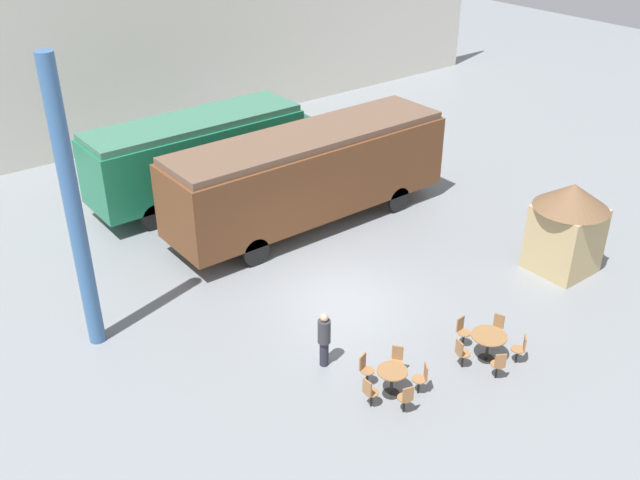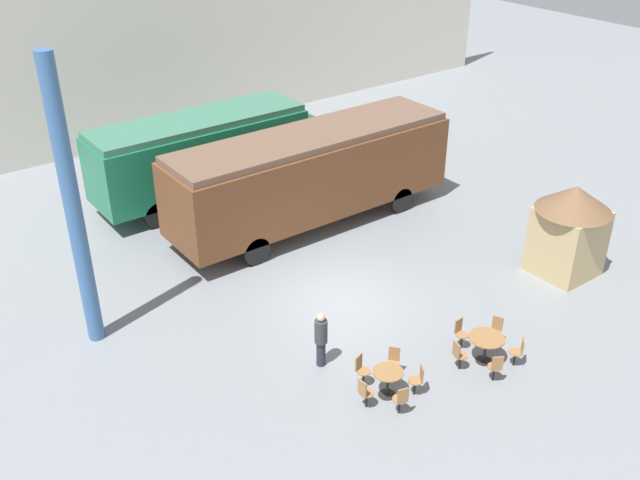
{
  "view_description": "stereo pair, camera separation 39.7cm",
  "coord_description": "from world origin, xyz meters",
  "px_view_note": "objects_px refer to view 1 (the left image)",
  "views": [
    {
      "loc": [
        -11.54,
        -13.78,
        12.05
      ],
      "look_at": [
        -0.06,
        1.0,
        1.6
      ],
      "focal_mm": 40.0,
      "sensor_mm": 36.0,
      "label": 1
    },
    {
      "loc": [
        -11.22,
        -14.02,
        12.05
      ],
      "look_at": [
        -0.06,
        1.0,
        1.6
      ],
      "focal_mm": 40.0,
      "sensor_mm": 36.0,
      "label": 2
    }
  ],
  "objects_px": {
    "cafe_chair_0": "(521,347)",
    "visitor_person": "(324,338)",
    "streamlined_locomotive": "(213,148)",
    "ticket_kiosk": "(568,223)",
    "cafe_table_mid": "(392,376)",
    "passenger_coach_wooden": "(309,172)",
    "cafe_table_near": "(489,340)"
  },
  "relations": [
    {
      "from": "cafe_table_near",
      "to": "ticket_kiosk",
      "type": "height_order",
      "value": "ticket_kiosk"
    },
    {
      "from": "passenger_coach_wooden",
      "to": "ticket_kiosk",
      "type": "bearing_deg",
      "value": -59.33
    },
    {
      "from": "cafe_chair_0",
      "to": "visitor_person",
      "type": "xyz_separation_m",
      "value": [
        -4.11,
        3.11,
        0.37
      ]
    },
    {
      "from": "cafe_table_near",
      "to": "cafe_table_mid",
      "type": "distance_m",
      "value": 3.0
    },
    {
      "from": "cafe_table_near",
      "to": "visitor_person",
      "type": "xyz_separation_m",
      "value": [
        -3.56,
        2.47,
        0.24
      ]
    },
    {
      "from": "ticket_kiosk",
      "to": "cafe_chair_0",
      "type": "bearing_deg",
      "value": -155.3
    },
    {
      "from": "cafe_chair_0",
      "to": "ticket_kiosk",
      "type": "relative_size",
      "value": 0.29
    },
    {
      "from": "passenger_coach_wooden",
      "to": "visitor_person",
      "type": "bearing_deg",
      "value": -124.37
    },
    {
      "from": "cafe_table_mid",
      "to": "cafe_chair_0",
      "type": "distance_m",
      "value": 3.7
    },
    {
      "from": "passenger_coach_wooden",
      "to": "streamlined_locomotive",
      "type": "bearing_deg",
      "value": 108.72
    },
    {
      "from": "streamlined_locomotive",
      "to": "visitor_person",
      "type": "xyz_separation_m",
      "value": [
        -3.14,
        -10.83,
        -1.03
      ]
    },
    {
      "from": "streamlined_locomotive",
      "to": "ticket_kiosk",
      "type": "bearing_deg",
      "value": -63.32
    },
    {
      "from": "passenger_coach_wooden",
      "to": "ticket_kiosk",
      "type": "relative_size",
      "value": 3.51
    },
    {
      "from": "streamlined_locomotive",
      "to": "passenger_coach_wooden",
      "type": "xyz_separation_m",
      "value": [
        1.41,
        -4.17,
        0.11
      ]
    },
    {
      "from": "cafe_table_mid",
      "to": "ticket_kiosk",
      "type": "bearing_deg",
      "value": 7.32
    },
    {
      "from": "streamlined_locomotive",
      "to": "ticket_kiosk",
      "type": "xyz_separation_m",
      "value": [
        5.87,
        -11.68,
        -0.23
      ]
    },
    {
      "from": "cafe_chair_0",
      "to": "visitor_person",
      "type": "bearing_deg",
      "value": 11.9
    },
    {
      "from": "streamlined_locomotive",
      "to": "cafe_chair_0",
      "type": "bearing_deg",
      "value": -86.02
    },
    {
      "from": "streamlined_locomotive",
      "to": "visitor_person",
      "type": "bearing_deg",
      "value": -106.2
    },
    {
      "from": "cafe_chair_0",
      "to": "ticket_kiosk",
      "type": "xyz_separation_m",
      "value": [
        4.9,
        2.25,
        1.16
      ]
    },
    {
      "from": "streamlined_locomotive",
      "to": "cafe_table_mid",
      "type": "height_order",
      "value": "streamlined_locomotive"
    },
    {
      "from": "visitor_person",
      "to": "cafe_chair_0",
      "type": "bearing_deg",
      "value": -37.1
    },
    {
      "from": "cafe_table_mid",
      "to": "cafe_chair_0",
      "type": "bearing_deg",
      "value": -18.53
    },
    {
      "from": "passenger_coach_wooden",
      "to": "cafe_table_mid",
      "type": "height_order",
      "value": "passenger_coach_wooden"
    },
    {
      "from": "cafe_chair_0",
      "to": "ticket_kiosk",
      "type": "bearing_deg",
      "value": -106.31
    },
    {
      "from": "cafe_table_mid",
      "to": "ticket_kiosk",
      "type": "distance_m",
      "value": 8.55
    },
    {
      "from": "cafe_chair_0",
      "to": "ticket_kiosk",
      "type": "distance_m",
      "value": 5.52
    },
    {
      "from": "cafe_chair_0",
      "to": "streamlined_locomotive",
      "type": "bearing_deg",
      "value": -37.03
    },
    {
      "from": "cafe_table_near",
      "to": "cafe_table_mid",
      "type": "height_order",
      "value": "cafe_table_near"
    },
    {
      "from": "streamlined_locomotive",
      "to": "ticket_kiosk",
      "type": "distance_m",
      "value": 13.08
    },
    {
      "from": "streamlined_locomotive",
      "to": "visitor_person",
      "type": "relative_size",
      "value": 6.22
    },
    {
      "from": "passenger_coach_wooden",
      "to": "cafe_table_near",
      "type": "height_order",
      "value": "passenger_coach_wooden"
    }
  ]
}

